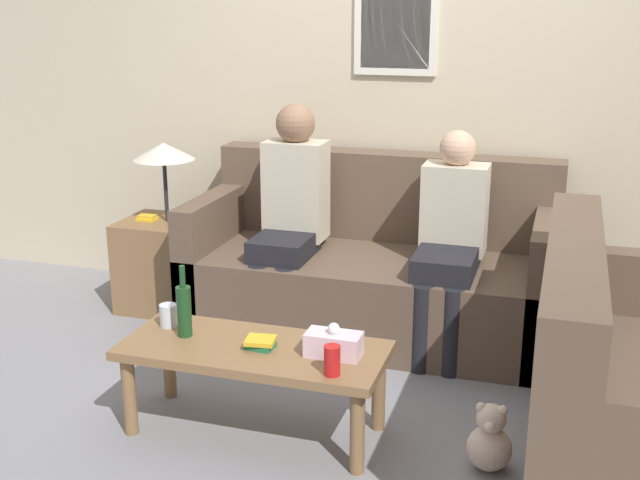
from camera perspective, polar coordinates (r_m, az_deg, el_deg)
name	(u,v)px	position (r m, az deg, el deg)	size (l,w,h in m)	color
ground_plane	(347,366)	(4.19, 1.92, -8.96)	(16.00, 16.00, 0.00)	gray
wall_back	(395,91)	(4.80, 5.39, 10.47)	(9.00, 0.08, 2.60)	beige
couch_main	(373,273)	(4.56, 3.79, -2.35)	(2.01, 0.91, 0.97)	brown
coffee_table	(254,359)	(3.47, -4.73, -8.41)	(1.14, 0.48, 0.40)	olive
side_table_with_lamp	(162,252)	(4.95, -11.18, -0.87)	(0.46, 0.45, 1.02)	olive
wine_bottle	(184,309)	(3.55, -9.65, -4.89)	(0.06, 0.06, 0.32)	#19421E
drinking_glass	(168,315)	(3.69, -10.74, -5.28)	(0.08, 0.08, 0.10)	silver
book_stack	(260,343)	(3.42, -4.26, -7.31)	(0.14, 0.12, 0.04)	#237547
soda_can	(332,360)	(3.17, 0.87, -8.56)	(0.07, 0.07, 0.12)	red
tissue_box	(334,344)	(3.33, 0.98, -7.39)	(0.23, 0.12, 0.15)	silver
person_left	(290,210)	(4.46, -2.14, 2.17)	(0.34, 0.58, 1.27)	black
person_right	(450,235)	(4.24, 9.23, 0.35)	(0.34, 0.62, 1.17)	black
teddy_bear	(490,441)	(3.37, 11.98, -13.81)	(0.18, 0.18, 0.29)	beige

